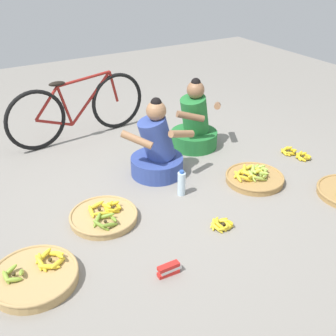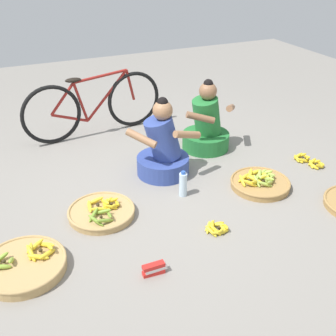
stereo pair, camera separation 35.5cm
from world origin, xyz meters
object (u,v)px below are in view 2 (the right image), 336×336
at_px(vendor_woman_behind, 206,127).
at_px(water_bottle, 183,184).
at_px(vendor_woman_front, 163,150).
at_px(bicycle_leaning, 94,106).
at_px(banana_basket_mid_left, 102,212).
at_px(packet_carton_stack, 154,269).
at_px(loose_bananas_back_left, 217,228).
at_px(loose_bananas_near_bicycle, 309,161).
at_px(banana_basket_front_right, 260,183).
at_px(banana_basket_near_vendor, 24,265).

bearing_deg(vendor_woman_behind, water_bottle, -130.25).
xyz_separation_m(vendor_woman_front, bicycle_leaning, (-0.35, 1.20, 0.10)).
height_order(vendor_woman_behind, banana_basket_mid_left, vendor_woman_behind).
height_order(vendor_woman_front, packet_carton_stack, vendor_woman_front).
xyz_separation_m(bicycle_leaning, packet_carton_stack, (-0.27, -2.49, -0.31)).
relative_size(vendor_woman_front, packet_carton_stack, 4.50).
bearing_deg(packet_carton_stack, banana_basket_mid_left, 99.83).
bearing_deg(packet_carton_stack, water_bottle, 53.13).
distance_m(loose_bananas_back_left, water_bottle, 0.60).
height_order(banana_basket_mid_left, loose_bananas_near_bicycle, banana_basket_mid_left).
bearing_deg(vendor_woman_behind, bicycle_leaning, 139.39).
distance_m(banana_basket_front_right, packet_carton_stack, 1.52).
height_order(loose_bananas_back_left, packet_carton_stack, packet_carton_stack).
distance_m(banana_basket_front_right, water_bottle, 0.75).
bearing_deg(banana_basket_front_right, loose_bananas_near_bicycle, 13.55).
bearing_deg(vendor_woman_behind, loose_bananas_back_left, -114.95).
bearing_deg(loose_bananas_back_left, loose_bananas_near_bicycle, 22.61).
distance_m(vendor_woman_front, vendor_woman_behind, 0.74).
relative_size(loose_bananas_back_left, water_bottle, 0.83).
height_order(loose_bananas_near_bicycle, loose_bananas_back_left, loose_bananas_near_bicycle).
distance_m(vendor_woman_behind, loose_bananas_near_bicycle, 1.14).
relative_size(loose_bananas_near_bicycle, loose_bananas_back_left, 1.72).
bearing_deg(banana_basket_front_right, vendor_woman_front, 140.29).
height_order(banana_basket_front_right, loose_bananas_back_left, banana_basket_front_right).
height_order(banana_basket_mid_left, water_bottle, water_bottle).
xyz_separation_m(bicycle_leaning, banana_basket_near_vendor, (-1.10, -2.08, -0.31)).
bearing_deg(banana_basket_mid_left, vendor_woman_front, 30.74).
distance_m(banana_basket_near_vendor, water_bottle, 1.52).
relative_size(vendor_woman_front, vendor_woman_behind, 1.01).
bearing_deg(loose_bananas_near_bicycle, packet_carton_stack, -157.94).
xyz_separation_m(vendor_woman_front, loose_bananas_near_bicycle, (1.48, -0.43, -0.23)).
relative_size(banana_basket_mid_left, packet_carton_stack, 3.22).
bearing_deg(water_bottle, loose_bananas_back_left, -87.73).
height_order(vendor_woman_behind, loose_bananas_back_left, vendor_woman_behind).
bearing_deg(banana_basket_near_vendor, vendor_woman_front, 31.06).
bearing_deg(banana_basket_mid_left, vendor_woman_behind, 28.80).
height_order(bicycle_leaning, banana_basket_near_vendor, bicycle_leaning).
bearing_deg(banana_basket_near_vendor, bicycle_leaning, 62.12).
bearing_deg(loose_bananas_near_bicycle, vendor_woman_behind, 136.87).
bearing_deg(packet_carton_stack, loose_bananas_back_left, 20.81).
distance_m(vendor_woman_behind, loose_bananas_back_left, 1.53).
height_order(water_bottle, packet_carton_stack, water_bottle).
height_order(vendor_woman_front, vendor_woman_behind, vendor_woman_front).
relative_size(vendor_woman_front, loose_bananas_near_bicycle, 2.22).
relative_size(vendor_woman_behind, banana_basket_mid_left, 1.38).
distance_m(vendor_woman_behind, bicycle_leaning, 1.35).
bearing_deg(loose_bananas_near_bicycle, water_bottle, -179.37).
relative_size(banana_basket_mid_left, loose_bananas_back_left, 2.73).
relative_size(bicycle_leaning, loose_bananas_near_bicycle, 4.72).
relative_size(bicycle_leaning, water_bottle, 6.76).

